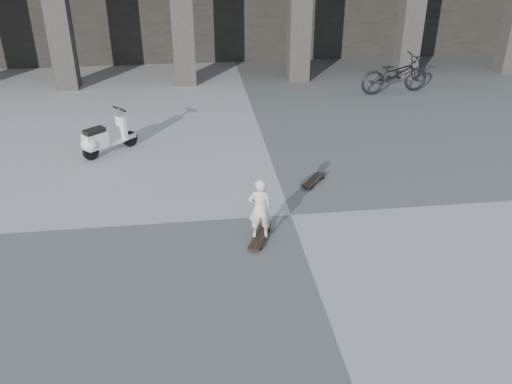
{
  "coord_description": "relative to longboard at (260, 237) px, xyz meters",
  "views": [
    {
      "loc": [
        -1.7,
        -8.33,
        4.97
      ],
      "look_at": [
        -0.67,
        -0.25,
        0.65
      ],
      "focal_mm": 38.0,
      "sensor_mm": 36.0,
      "label": 1
    }
  ],
  "objects": [
    {
      "name": "longboard",
      "position": [
        0.0,
        0.0,
        0.0
      ],
      "size": [
        0.5,
        0.86,
        0.08
      ],
      "rotation": [
        0.0,
        0.0,
        1.18
      ],
      "color": "black",
      "rests_on": "ground"
    },
    {
      "name": "scooter",
      "position": [
        -3.04,
        3.87,
        0.32
      ],
      "size": [
        1.15,
        1.01,
        0.98
      ],
      "rotation": [
        0.0,
        0.0,
        0.7
      ],
      "color": "black",
      "rests_on": "ground"
    },
    {
      "name": "bicycle",
      "position": [
        5.03,
        7.53,
        0.49
      ],
      "size": [
        2.21,
        1.04,
        1.12
      ],
      "primitive_type": "imported",
      "rotation": [
        0.0,
        0.0,
        1.72
      ],
      "color": "black",
      "rests_on": "ground"
    },
    {
      "name": "child",
      "position": [
        0.0,
        0.0,
        0.54
      ],
      "size": [
        0.39,
        0.26,
        1.05
      ],
      "primitive_type": "imported",
      "rotation": [
        0.0,
        0.0,
        3.11
      ],
      "color": "silver",
      "rests_on": "longboard"
    },
    {
      "name": "skateboard_spare",
      "position": [
        1.36,
        1.95,
        0.0
      ],
      "size": [
        0.62,
        0.7,
        0.09
      ],
      "rotation": [
        0.0,
        0.0,
        0.89
      ],
      "color": "black",
      "rests_on": "ground"
    },
    {
      "name": "ground",
      "position": [
        0.67,
        0.75,
        -0.07
      ],
      "size": [
        90.0,
        90.0,
        0.0
      ],
      "primitive_type": "plane",
      "color": "#4E4E4C",
      "rests_on": "ground"
    }
  ]
}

